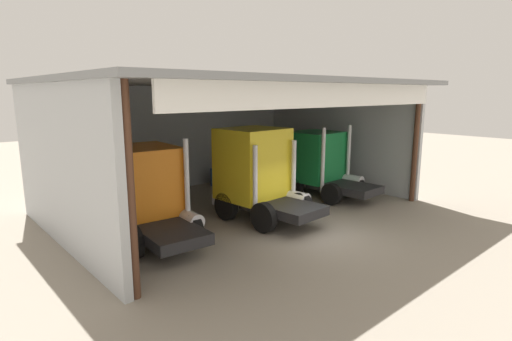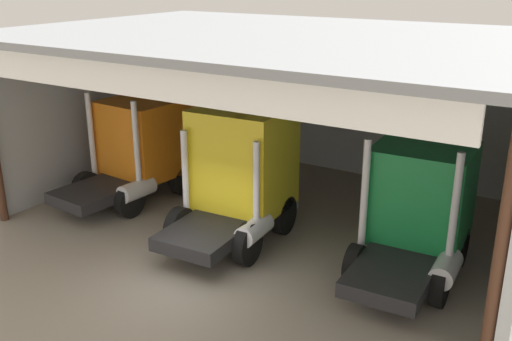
{
  "view_description": "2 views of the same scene",
  "coord_description": "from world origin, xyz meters",
  "px_view_note": "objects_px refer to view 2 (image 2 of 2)",
  "views": [
    {
      "loc": [
        -11.01,
        -8.95,
        5.14
      ],
      "look_at": [
        0.0,
        3.5,
        1.91
      ],
      "focal_mm": 28.29,
      "sensor_mm": 36.0,
      "label": 1
    },
    {
      "loc": [
        8.16,
        -9.66,
        7.32
      ],
      "look_at": [
        0.0,
        3.5,
        1.91
      ],
      "focal_mm": 40.68,
      "sensor_mm": 36.0,
      "label": 2
    }
  ],
  "objects_px": {
    "truck_orange_center_bay": "(142,146)",
    "oil_drum": "(275,155)",
    "truck_yellow_left_bay": "(240,171)",
    "tool_cart": "(387,176)",
    "truck_green_yard_outside": "(418,207)"
  },
  "relations": [
    {
      "from": "truck_orange_center_bay",
      "to": "oil_drum",
      "type": "relative_size",
      "value": 5.65
    },
    {
      "from": "truck_yellow_left_bay",
      "to": "tool_cart",
      "type": "distance_m",
      "value": 6.34
    },
    {
      "from": "oil_drum",
      "to": "truck_green_yard_outside",
      "type": "bearing_deg",
      "value": -35.97
    },
    {
      "from": "truck_orange_center_bay",
      "to": "tool_cart",
      "type": "distance_m",
      "value": 8.45
    },
    {
      "from": "truck_yellow_left_bay",
      "to": "tool_cart",
      "type": "relative_size",
      "value": 4.59
    },
    {
      "from": "truck_orange_center_bay",
      "to": "oil_drum",
      "type": "bearing_deg",
      "value": 70.15
    },
    {
      "from": "truck_yellow_left_bay",
      "to": "truck_green_yard_outside",
      "type": "xyz_separation_m",
      "value": [
        4.85,
        0.71,
        -0.26
      ]
    },
    {
      "from": "truck_orange_center_bay",
      "to": "tool_cart",
      "type": "xyz_separation_m",
      "value": [
        6.83,
        4.81,
        -1.24
      ]
    },
    {
      "from": "truck_yellow_left_bay",
      "to": "oil_drum",
      "type": "height_order",
      "value": "truck_yellow_left_bay"
    },
    {
      "from": "truck_orange_center_bay",
      "to": "truck_yellow_left_bay",
      "type": "relative_size",
      "value": 1.11
    },
    {
      "from": "oil_drum",
      "to": "truck_yellow_left_bay",
      "type": "bearing_deg",
      "value": -69.01
    },
    {
      "from": "truck_green_yard_outside",
      "to": "oil_drum",
      "type": "height_order",
      "value": "truck_green_yard_outside"
    },
    {
      "from": "truck_green_yard_outside",
      "to": "tool_cart",
      "type": "xyz_separation_m",
      "value": [
        -2.51,
        5.0,
        -1.18
      ]
    },
    {
      "from": "oil_drum",
      "to": "tool_cart",
      "type": "xyz_separation_m",
      "value": [
        4.59,
        -0.15,
        0.05
      ]
    },
    {
      "from": "truck_green_yard_outside",
      "to": "oil_drum",
      "type": "distance_m",
      "value": 8.86
    }
  ]
}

